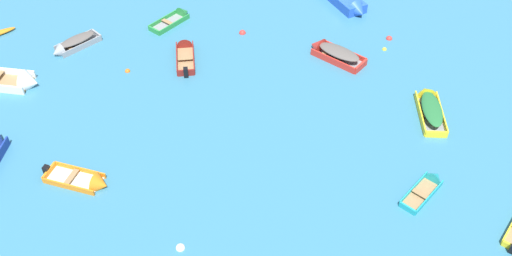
% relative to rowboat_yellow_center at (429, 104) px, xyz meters
% --- Properties ---
extents(rowboat_yellow_center, '(1.97, 4.23, 1.17)m').
position_rel_rowboat_yellow_center_xyz_m(rowboat_yellow_center, '(0.00, 0.00, 0.00)').
color(rowboat_yellow_center, gray).
rests_on(rowboat_yellow_center, ground_plane).
extents(rowboat_green_back_row_left, '(3.17, 3.04, 1.04)m').
position_rel_rowboat_yellow_center_xyz_m(rowboat_green_back_row_left, '(-14.15, 11.82, -0.17)').
color(rowboat_green_back_row_left, gray).
rests_on(rowboat_green_back_row_left, ground_plane).
extents(rowboat_turquoise_outer_left, '(2.93, 2.66, 0.87)m').
position_rel_rowboat_yellow_center_xyz_m(rowboat_turquoise_outer_left, '(-2.13, -5.76, -0.18)').
color(rowboat_turquoise_outer_left, '#99754C').
rests_on(rowboat_turquoise_outer_left, ground_plane).
extents(rowboat_white_midfield_right, '(4.92, 2.85, 1.55)m').
position_rel_rowboat_yellow_center_xyz_m(rowboat_white_midfield_right, '(-24.30, 5.61, -0.07)').
color(rowboat_white_midfield_right, '#99754C').
rests_on(rowboat_white_midfield_right, ground_plane).
extents(rowboat_maroon_far_right, '(1.21, 3.90, 1.03)m').
position_rel_rowboat_yellow_center_xyz_m(rowboat_maroon_far_right, '(-13.85, 7.49, -0.13)').
color(rowboat_maroon_far_right, '#99754C').
rests_on(rowboat_maroon_far_right, ground_plane).
extents(rowboat_grey_cluster_outer, '(3.32, 2.86, 1.02)m').
position_rel_rowboat_yellow_center_xyz_m(rowboat_grey_cluster_outer, '(-21.29, 9.04, -0.02)').
color(rowboat_grey_cluster_outer, gray).
rests_on(rowboat_grey_cluster_outer, ground_plane).
extents(rowboat_red_far_left, '(3.61, 3.77, 1.31)m').
position_rel_rowboat_yellow_center_xyz_m(rowboat_red_far_left, '(-4.47, 5.96, 0.01)').
color(rowboat_red_far_left, gray).
rests_on(rowboat_red_far_left, ground_plane).
extents(rowboat_orange_foreground_center, '(3.56, 2.52, 1.15)m').
position_rel_rowboat_yellow_center_xyz_m(rowboat_orange_foreground_center, '(-19.20, -3.27, -0.17)').
color(rowboat_orange_foreground_center, beige).
rests_on(rowboat_orange_foreground_center, ground_plane).
extents(mooring_buoy_between_boats_right, '(0.43, 0.43, 0.43)m').
position_rel_rowboat_yellow_center_xyz_m(mooring_buoy_between_boats_right, '(-0.03, 7.31, -0.33)').
color(mooring_buoy_between_boats_right, red).
rests_on(mooring_buoy_between_boats_right, ground_plane).
extents(mooring_buoy_between_boats_left, '(0.34, 0.34, 0.34)m').
position_rel_rowboat_yellow_center_xyz_m(mooring_buoy_between_boats_left, '(-17.56, 6.07, -0.33)').
color(mooring_buoy_between_boats_left, orange).
rests_on(mooring_buoy_between_boats_left, ground_plane).
extents(mooring_buoy_central, '(0.31, 0.31, 0.31)m').
position_rel_rowboat_yellow_center_xyz_m(mooring_buoy_central, '(-0.73, 6.14, -0.33)').
color(mooring_buoy_central, yellow).
rests_on(mooring_buoy_central, ground_plane).
extents(mooring_buoy_outer_edge, '(0.47, 0.47, 0.47)m').
position_rel_rowboat_yellow_center_xyz_m(mooring_buoy_outer_edge, '(-9.84, 9.37, -0.33)').
color(mooring_buoy_outer_edge, red).
rests_on(mooring_buoy_outer_edge, ground_plane).
extents(mooring_buoy_midfield, '(0.43, 0.43, 0.43)m').
position_rel_rowboat_yellow_center_xyz_m(mooring_buoy_midfield, '(-14.78, -7.80, -0.33)').
color(mooring_buoy_midfield, silver).
rests_on(mooring_buoy_midfield, ground_plane).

